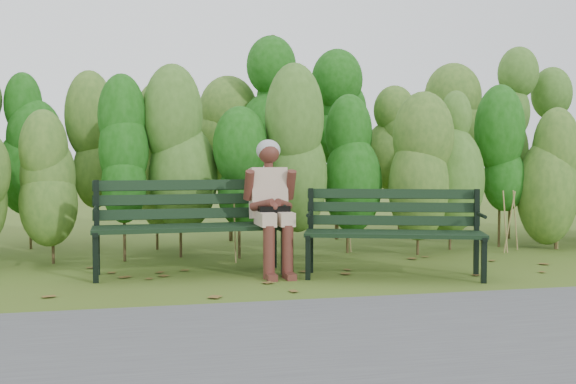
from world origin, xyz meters
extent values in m
plane|color=#44551A|center=(0.00, 0.00, 0.00)|extent=(80.00, 80.00, 0.00)
cube|color=#474749|center=(0.00, -2.20, 0.01)|extent=(60.00, 2.50, 0.01)
cylinder|color=#47381E|center=(-2.14, 1.30, 0.40)|extent=(0.03, 0.03, 0.80)
ellipsoid|color=#395F21|center=(-2.14, 1.30, 1.04)|extent=(0.64, 0.64, 1.44)
cylinder|color=#47381E|center=(-1.53, 1.30, 0.40)|extent=(0.03, 0.03, 0.80)
ellipsoid|color=#395F21|center=(-1.53, 1.30, 1.04)|extent=(0.64, 0.64, 1.44)
cylinder|color=#47381E|center=(-0.92, 1.30, 0.40)|extent=(0.03, 0.03, 0.80)
ellipsoid|color=#395F21|center=(-0.92, 1.30, 1.04)|extent=(0.64, 0.64, 1.44)
cylinder|color=#47381E|center=(-0.31, 1.30, 0.40)|extent=(0.03, 0.03, 0.80)
ellipsoid|color=#395F21|center=(-0.31, 1.30, 1.04)|extent=(0.64, 0.64, 1.44)
cylinder|color=#47381E|center=(0.31, 1.30, 0.40)|extent=(0.03, 0.03, 0.80)
ellipsoid|color=#395F21|center=(0.31, 1.30, 1.04)|extent=(0.64, 0.64, 1.44)
cylinder|color=#47381E|center=(0.92, 1.30, 0.40)|extent=(0.03, 0.03, 0.80)
ellipsoid|color=#395F21|center=(0.92, 1.30, 1.04)|extent=(0.64, 0.64, 1.44)
cylinder|color=#47381E|center=(1.53, 1.30, 0.40)|extent=(0.03, 0.03, 0.80)
ellipsoid|color=#395F21|center=(1.53, 1.30, 1.04)|extent=(0.64, 0.64, 1.44)
cylinder|color=#47381E|center=(2.14, 1.30, 0.40)|extent=(0.03, 0.03, 0.80)
ellipsoid|color=#395F21|center=(2.14, 1.30, 1.04)|extent=(0.64, 0.64, 1.44)
cylinder|color=#47381E|center=(2.75, 1.30, 0.40)|extent=(0.03, 0.03, 0.80)
ellipsoid|color=#395F21|center=(2.75, 1.30, 1.04)|extent=(0.64, 0.64, 1.44)
cylinder|color=#47381E|center=(3.36, 1.30, 0.40)|extent=(0.03, 0.03, 0.80)
ellipsoid|color=#395F21|center=(3.36, 1.30, 1.04)|extent=(0.64, 0.64, 1.44)
cylinder|color=#47381E|center=(-2.69, 2.30, 0.55)|extent=(0.04, 0.04, 1.10)
ellipsoid|color=#144E0D|center=(-2.69, 2.30, 1.43)|extent=(0.70, 0.70, 1.98)
cylinder|color=#47381E|center=(-1.92, 2.30, 0.55)|extent=(0.04, 0.04, 1.10)
ellipsoid|color=#144E0D|center=(-1.92, 2.30, 1.43)|extent=(0.70, 0.70, 1.98)
cylinder|color=#47381E|center=(-1.15, 2.30, 0.55)|extent=(0.04, 0.04, 1.10)
ellipsoid|color=#144E0D|center=(-1.15, 2.30, 1.43)|extent=(0.70, 0.70, 1.98)
cylinder|color=#47381E|center=(-0.38, 2.30, 0.55)|extent=(0.04, 0.04, 1.10)
ellipsoid|color=#144E0D|center=(-0.38, 2.30, 1.43)|extent=(0.70, 0.70, 1.98)
cylinder|color=#47381E|center=(0.38, 2.30, 0.55)|extent=(0.04, 0.04, 1.10)
ellipsoid|color=#144E0D|center=(0.38, 2.30, 1.43)|extent=(0.70, 0.70, 1.98)
cylinder|color=#47381E|center=(1.15, 2.30, 0.55)|extent=(0.04, 0.04, 1.10)
ellipsoid|color=#144E0D|center=(1.15, 2.30, 1.43)|extent=(0.70, 0.70, 1.98)
cylinder|color=#47381E|center=(1.92, 2.30, 0.55)|extent=(0.04, 0.04, 1.10)
ellipsoid|color=#144E0D|center=(1.92, 2.30, 1.43)|extent=(0.70, 0.70, 1.98)
cylinder|color=#47381E|center=(2.69, 2.30, 0.55)|extent=(0.04, 0.04, 1.10)
ellipsoid|color=#144E0D|center=(2.69, 2.30, 1.43)|extent=(0.70, 0.70, 1.98)
cylinder|color=#47381E|center=(3.46, 2.30, 0.55)|extent=(0.04, 0.04, 1.10)
ellipsoid|color=#144E0D|center=(3.46, 2.30, 1.43)|extent=(0.70, 0.70, 1.98)
cylinder|color=#47381E|center=(4.22, 2.30, 0.55)|extent=(0.04, 0.04, 1.10)
ellipsoid|color=#144E0D|center=(4.22, 2.30, 1.43)|extent=(0.70, 0.70, 1.98)
cube|color=brown|center=(-0.93, -0.76, 0.00)|extent=(0.08, 0.10, 0.01)
cube|color=brown|center=(-0.69, 0.62, 0.00)|extent=(0.10, 0.09, 0.01)
cube|color=brown|center=(-2.41, 0.94, 0.00)|extent=(0.11, 0.11, 0.01)
cube|color=brown|center=(-1.71, 0.84, 0.00)|extent=(0.10, 0.09, 0.01)
cube|color=brown|center=(-0.04, -0.45, 0.00)|extent=(0.10, 0.08, 0.01)
cube|color=brown|center=(1.31, -0.60, 0.00)|extent=(0.11, 0.11, 0.01)
cube|color=brown|center=(-0.63, 0.70, 0.00)|extent=(0.10, 0.08, 0.01)
cube|color=brown|center=(0.03, 0.16, 0.00)|extent=(0.09, 0.07, 0.01)
cube|color=brown|center=(2.06, -0.10, 0.00)|extent=(0.11, 0.11, 0.01)
cube|color=brown|center=(-1.78, 0.94, 0.00)|extent=(0.10, 0.11, 0.01)
cube|color=brown|center=(1.94, -0.09, 0.00)|extent=(0.11, 0.10, 0.01)
cube|color=brown|center=(0.03, -0.86, 0.00)|extent=(0.11, 0.10, 0.01)
cube|color=brown|center=(-0.98, -0.22, 0.00)|extent=(0.11, 0.11, 0.01)
cube|color=brown|center=(-1.24, -0.31, 0.00)|extent=(0.10, 0.08, 0.01)
cube|color=brown|center=(-0.53, -0.75, 0.00)|extent=(0.11, 0.10, 0.01)
cube|color=brown|center=(-0.61, -1.06, 0.00)|extent=(0.11, 0.11, 0.01)
cube|color=brown|center=(-1.90, -0.01, 0.00)|extent=(0.11, 0.09, 0.01)
cube|color=brown|center=(2.28, -0.52, 0.00)|extent=(0.08, 0.10, 0.01)
cube|color=brown|center=(2.34, -0.63, 0.00)|extent=(0.11, 0.11, 0.01)
cube|color=brown|center=(-0.76, -0.44, 0.00)|extent=(0.08, 0.10, 0.01)
cube|color=brown|center=(2.46, -0.11, 0.00)|extent=(0.11, 0.11, 0.01)
cube|color=brown|center=(1.16, 0.16, 0.00)|extent=(0.11, 0.11, 0.01)
cube|color=brown|center=(-0.87, -0.28, 0.00)|extent=(0.11, 0.11, 0.01)
cube|color=brown|center=(1.98, 0.31, 0.00)|extent=(0.10, 0.11, 0.01)
cube|color=brown|center=(2.44, -0.38, 0.00)|extent=(0.10, 0.08, 0.01)
cube|color=brown|center=(-2.35, 0.64, 0.00)|extent=(0.11, 0.11, 0.01)
cube|color=brown|center=(1.88, -0.97, 0.00)|extent=(0.08, 0.09, 0.01)
cube|color=brown|center=(-0.81, -0.89, 0.00)|extent=(0.10, 0.11, 0.01)
cube|color=brown|center=(-1.26, -0.62, 0.00)|extent=(0.11, 0.11, 0.01)
cube|color=black|center=(-0.90, 0.21, 0.43)|extent=(1.74, 0.16, 0.04)
cube|color=black|center=(-0.90, 0.33, 0.43)|extent=(1.74, 0.16, 0.04)
cube|color=black|center=(-0.90, 0.45, 0.43)|extent=(1.74, 0.16, 0.04)
cube|color=black|center=(-0.91, 0.57, 0.43)|extent=(1.74, 0.16, 0.04)
cube|color=black|center=(-0.91, 0.66, 0.54)|extent=(1.73, 0.10, 0.10)
cube|color=black|center=(-0.91, 0.67, 0.67)|extent=(1.73, 0.10, 0.10)
cube|color=black|center=(-0.91, 0.69, 0.81)|extent=(1.73, 0.10, 0.10)
cube|color=black|center=(-1.72, 0.17, 0.22)|extent=(0.05, 0.05, 0.43)
cube|color=black|center=(-1.74, 0.58, 0.43)|extent=(0.05, 0.05, 0.87)
cube|color=black|center=(-1.73, 0.36, 0.41)|extent=(0.06, 0.48, 0.04)
cylinder|color=black|center=(-1.73, 0.32, 0.63)|extent=(0.04, 0.36, 0.03)
cube|color=black|center=(-0.07, 0.22, 0.22)|extent=(0.05, 0.05, 0.43)
cube|color=black|center=(-0.08, 0.63, 0.43)|extent=(0.05, 0.05, 0.87)
cube|color=black|center=(-0.07, 0.41, 0.41)|extent=(0.06, 0.48, 0.04)
cylinder|color=black|center=(-0.07, 0.36, 0.63)|extent=(0.04, 0.36, 0.03)
cube|color=black|center=(0.80, -0.31, 0.39)|extent=(1.53, 0.58, 0.03)
cube|color=black|center=(0.84, -0.21, 0.39)|extent=(1.53, 0.58, 0.03)
cube|color=black|center=(0.87, -0.10, 0.39)|extent=(1.53, 0.58, 0.03)
cube|color=black|center=(0.90, 0.00, 0.39)|extent=(1.53, 0.58, 0.03)
cube|color=black|center=(0.93, 0.08, 0.49)|extent=(1.51, 0.54, 0.09)
cube|color=black|center=(0.93, 0.09, 0.61)|extent=(1.51, 0.54, 0.09)
cube|color=black|center=(0.94, 0.10, 0.73)|extent=(1.51, 0.54, 0.09)
cube|color=black|center=(0.08, -0.08, 0.20)|extent=(0.06, 0.06, 0.39)
cube|color=black|center=(0.20, 0.27, 0.39)|extent=(0.06, 0.06, 0.79)
cube|color=black|center=(0.14, 0.08, 0.38)|extent=(0.18, 0.43, 0.03)
cylinder|color=black|center=(0.12, 0.04, 0.57)|extent=(0.13, 0.32, 0.03)
cube|color=black|center=(1.51, -0.56, 0.20)|extent=(0.06, 0.06, 0.39)
cube|color=black|center=(1.63, -0.20, 0.39)|extent=(0.06, 0.06, 0.79)
cube|color=black|center=(1.57, -0.39, 0.38)|extent=(0.18, 0.43, 0.03)
cylinder|color=black|center=(1.55, -0.43, 0.57)|extent=(0.13, 0.32, 0.03)
cube|color=beige|center=(-0.24, 0.21, 0.52)|extent=(0.14, 0.40, 0.12)
cube|color=beige|center=(-0.07, 0.21, 0.52)|extent=(0.14, 0.40, 0.12)
cylinder|color=#53261E|center=(-0.24, 0.05, 0.24)|extent=(0.11, 0.11, 0.47)
cylinder|color=#53261E|center=(-0.07, 0.05, 0.24)|extent=(0.11, 0.11, 0.47)
cube|color=#53261E|center=(-0.24, -0.03, 0.03)|extent=(0.09, 0.19, 0.06)
cube|color=#53261E|center=(-0.07, -0.02, 0.03)|extent=(0.09, 0.19, 0.06)
cube|color=beige|center=(-0.17, 0.46, 0.74)|extent=(0.35, 0.25, 0.49)
cylinder|color=#53261E|center=(-0.17, 0.45, 0.99)|extent=(0.09, 0.09, 0.09)
sphere|color=#53261E|center=(-0.17, 0.44, 1.11)|extent=(0.20, 0.20, 0.20)
ellipsoid|color=gray|center=(-0.17, 0.46, 1.14)|extent=(0.23, 0.22, 0.21)
cylinder|color=#53261E|center=(-0.36, 0.38, 0.82)|extent=(0.09, 0.20, 0.29)
cylinder|color=#53261E|center=(0.03, 0.39, 0.82)|extent=(0.09, 0.20, 0.29)
cylinder|color=#53261E|center=(-0.26, 0.26, 0.64)|extent=(0.22, 0.25, 0.12)
cylinder|color=#53261E|center=(-0.06, 0.27, 0.64)|extent=(0.21, 0.25, 0.12)
sphere|color=#53261E|center=(-0.16, 0.21, 0.62)|extent=(0.10, 0.10, 0.10)
cube|color=black|center=(-0.16, 0.22, 0.56)|extent=(0.29, 0.12, 0.15)
camera|label=1|loc=(-1.35, -5.75, 1.08)|focal=42.00mm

